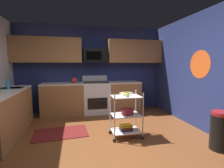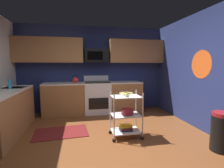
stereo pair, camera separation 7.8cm
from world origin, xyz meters
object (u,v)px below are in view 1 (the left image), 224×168
object	(u,v)px
microwave	(95,56)
mixing_bowl_large	(128,111)
trash_can	(221,131)
kettle	(74,80)
oven_range	(96,97)
book_stack	(126,128)
fruit_bowl	(126,94)
rolling_cart	(126,115)
dish_soap_bottle	(8,85)

from	to	relation	value
microwave	mixing_bowl_large	bearing A→B (deg)	-78.23
microwave	trash_can	size ratio (longest dim) A/B	1.06
kettle	oven_range	bearing A→B (deg)	0.35
book_stack	fruit_bowl	bearing A→B (deg)	-135.00
oven_range	trash_can	distance (m)	3.23
fruit_bowl	oven_range	bearing A→B (deg)	101.39
rolling_cart	kettle	distance (m)	2.16
fruit_bowl	rolling_cart	bearing A→B (deg)	0.00
rolling_cart	kettle	size ratio (longest dim) A/B	3.47
microwave	dish_soap_bottle	xyz separation A→B (m)	(-2.00, -1.13, -0.68)
microwave	fruit_bowl	size ratio (longest dim) A/B	2.57
kettle	trash_can	world-z (taller)	kettle
book_stack	dish_soap_bottle	bearing A→B (deg)	161.04
book_stack	rolling_cart	bearing A→B (deg)	-135.00
dish_soap_bottle	trash_can	bearing A→B (deg)	-23.63
oven_range	rolling_cart	world-z (taller)	oven_range
oven_range	trash_can	size ratio (longest dim) A/B	1.67
fruit_bowl	dish_soap_bottle	distance (m)	2.50
trash_can	fruit_bowl	bearing A→B (deg)	149.31
book_stack	microwave	bearing A→B (deg)	100.80
mixing_bowl_large	book_stack	distance (m)	0.34
fruit_bowl	trash_can	size ratio (longest dim) A/B	0.41
kettle	book_stack	bearing A→B (deg)	-61.36
fruit_bowl	trash_can	bearing A→B (deg)	-30.69
rolling_cart	dish_soap_bottle	size ratio (longest dim) A/B	4.57
kettle	trash_can	xyz separation A→B (m)	(2.42, -2.68, -0.67)
microwave	rolling_cart	xyz separation A→B (m)	(0.37, -1.94, -1.25)
fruit_bowl	mixing_bowl_large	distance (m)	0.36
fruit_bowl	dish_soap_bottle	bearing A→B (deg)	161.04
book_stack	kettle	xyz separation A→B (m)	(-1.00, 1.83, 0.81)
book_stack	kettle	size ratio (longest dim) A/B	0.97
dish_soap_bottle	mixing_bowl_large	bearing A→B (deg)	-18.70
kettle	dish_soap_bottle	world-z (taller)	kettle
mixing_bowl_large	dish_soap_bottle	distance (m)	2.58
mixing_bowl_large	kettle	world-z (taller)	kettle
fruit_bowl	dish_soap_bottle	world-z (taller)	dish_soap_bottle
microwave	rolling_cart	world-z (taller)	microwave
microwave	trash_can	distance (m)	3.59
mixing_bowl_large	book_stack	world-z (taller)	mixing_bowl_large
rolling_cart	book_stack	xyz separation A→B (m)	(0.00, 0.00, -0.27)
oven_range	kettle	distance (m)	0.82
rolling_cart	mixing_bowl_large	distance (m)	0.07
microwave	mixing_bowl_large	distance (m)	2.31
dish_soap_bottle	microwave	bearing A→B (deg)	29.47
rolling_cart	oven_range	bearing A→B (deg)	101.39
mixing_bowl_large	dish_soap_bottle	size ratio (longest dim) A/B	1.26
rolling_cart	mixing_bowl_large	xyz separation A→B (m)	(0.03, 0.00, 0.07)
mixing_bowl_large	kettle	xyz separation A→B (m)	(-1.03, 1.83, 0.48)
oven_range	book_stack	bearing A→B (deg)	-78.61
microwave	fruit_bowl	xyz separation A→B (m)	(0.37, -1.94, -0.82)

